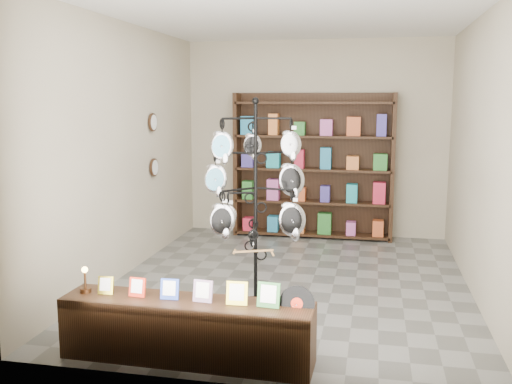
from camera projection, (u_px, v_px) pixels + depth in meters
The scene contains 6 objects.
ground at pixel (290, 281), 6.64m from camera, with size 5.00×5.00×0.00m, color slate.
room_envelope at pixel (292, 122), 6.34m from camera, with size 5.00×5.00×5.00m.
display_tree at pixel (256, 188), 5.66m from camera, with size 1.12×1.11×2.12m.
front_shelf at pixel (187, 330), 4.59m from camera, with size 2.06×0.45×0.73m.
back_shelving at pixel (313, 170), 8.69m from camera, with size 2.42×0.36×2.20m.
wall_clocks at pixel (153, 145), 7.57m from camera, with size 0.03×0.24×0.84m.
Camera 1 is at (0.92, -6.33, 2.08)m, focal length 40.00 mm.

